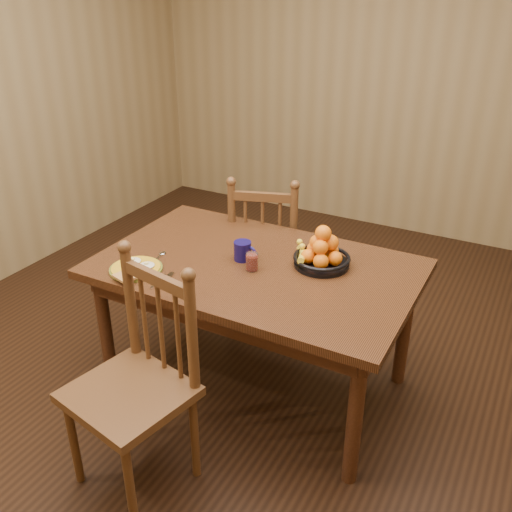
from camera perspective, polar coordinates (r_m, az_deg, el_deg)
The scene contains 10 objects.
room at distance 2.67m, azimuth 0.00°, elevation 10.62°, with size 4.52×5.02×2.72m.
dining_table at distance 2.93m, azimuth 0.00°, elevation -2.36°, with size 1.60×1.00×0.75m.
chair_far at distance 3.62m, azimuth 1.00°, elevation 0.42°, with size 0.57×0.56×1.00m.
chair_near at distance 2.54m, azimuth -11.86°, elevation -12.49°, with size 0.55×0.53×1.04m.
breakfast_plate at distance 2.89m, azimuth -11.96°, elevation -1.22°, with size 0.26×0.30×0.04m.
fork at distance 2.79m, azimuth -9.34°, elevation -2.29°, with size 0.05×0.18×0.00m.
spoon at distance 3.02m, azimuth -9.55°, elevation 0.07°, with size 0.04×0.16×0.01m.
coffee_mug at distance 2.92m, azimuth -1.27°, elevation 0.53°, with size 0.13×0.09×0.10m.
juice_glass at distance 2.82m, azimuth -0.42°, elevation -0.64°, with size 0.06×0.06×0.09m.
fruit_bowl at distance 2.88m, azimuth 6.54°, elevation 0.27°, with size 0.32×0.29×0.22m.
Camera 1 is at (1.22, -2.25, 2.09)m, focal length 40.00 mm.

